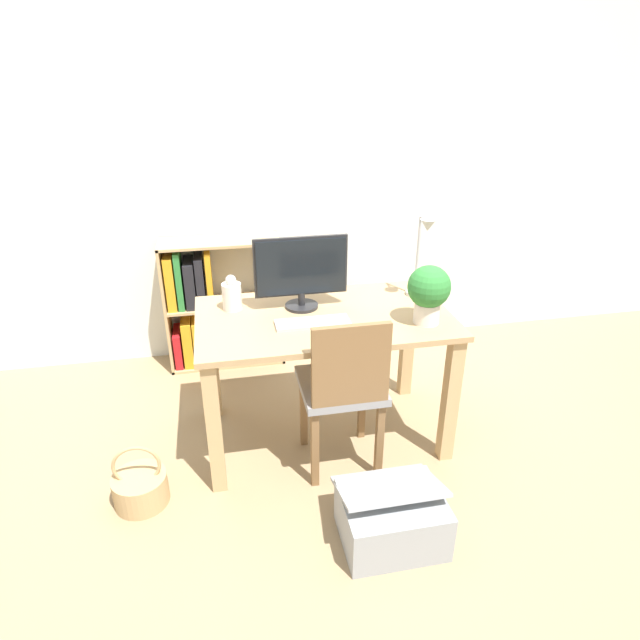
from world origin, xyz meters
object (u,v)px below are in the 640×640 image
(basket, at_px, (140,487))
(storage_box, at_px, (391,517))
(desk_lamp, at_px, (422,250))
(vase, at_px, (232,295))
(chair, at_px, (344,386))
(monitor, at_px, (301,270))
(potted_plant, at_px, (429,291))
(bookshelf, at_px, (203,303))
(keyboard, at_px, (313,323))

(basket, bearing_deg, storage_box, -22.07)
(desk_lamp, bearing_deg, vase, 176.75)
(vase, height_order, chair, vase)
(vase, bearing_deg, monitor, -7.24)
(desk_lamp, relative_size, basket, 1.38)
(chair, bearing_deg, storage_box, -72.32)
(desk_lamp, bearing_deg, chair, -141.97)
(vase, distance_m, potted_plant, 0.99)
(vase, relative_size, storage_box, 0.43)
(bookshelf, distance_m, basket, 1.39)
(vase, distance_m, bookshelf, 0.89)
(keyboard, xyz_separation_m, desk_lamp, (0.62, 0.20, 0.27))
(desk_lamp, xyz_separation_m, chair, (-0.51, -0.40, -0.53))
(monitor, relative_size, vase, 2.55)
(basket, bearing_deg, keyboard, 15.91)
(monitor, bearing_deg, potted_plant, -28.04)
(monitor, relative_size, desk_lamp, 1.07)
(desk_lamp, xyz_separation_m, storage_box, (-0.41, -0.90, -0.89))
(monitor, height_order, basket, monitor)
(desk_lamp, height_order, bookshelf, desk_lamp)
(desk_lamp, distance_m, storage_box, 1.33)
(desk_lamp, bearing_deg, basket, -163.24)
(bookshelf, bearing_deg, monitor, -57.18)
(basket, bearing_deg, desk_lamp, 16.76)
(chair, xyz_separation_m, basket, (-1.00, -0.05, -0.40))
(monitor, height_order, storage_box, monitor)
(monitor, relative_size, keyboard, 1.31)
(vase, xyz_separation_m, chair, (0.49, -0.46, -0.33))
(chair, relative_size, storage_box, 1.98)
(keyboard, height_order, storage_box, keyboard)
(storage_box, bearing_deg, vase, 121.64)
(monitor, xyz_separation_m, chair, (0.13, -0.41, -0.46))
(monitor, distance_m, potted_plant, 0.65)
(vase, xyz_separation_m, storage_box, (0.59, -0.95, -0.70))
(basket, bearing_deg, potted_plant, 6.39)
(chair, bearing_deg, potted_plant, 20.05)
(desk_lamp, distance_m, basket, 1.83)
(keyboard, bearing_deg, potted_plant, -9.29)
(potted_plant, distance_m, storage_box, 1.05)
(keyboard, bearing_deg, desk_lamp, 17.95)
(keyboard, relative_size, bookshelf, 0.42)
(vase, bearing_deg, keyboard, -34.68)
(monitor, bearing_deg, vase, 172.76)
(monitor, relative_size, potted_plant, 1.64)
(keyboard, xyz_separation_m, basket, (-0.88, -0.25, -0.66))
(keyboard, distance_m, storage_box, 0.96)
(keyboard, xyz_separation_m, chair, (0.11, -0.20, -0.26))
(desk_lamp, distance_m, bookshelf, 1.56)
(monitor, bearing_deg, desk_lamp, -1.03)
(vase, distance_m, basket, 1.03)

